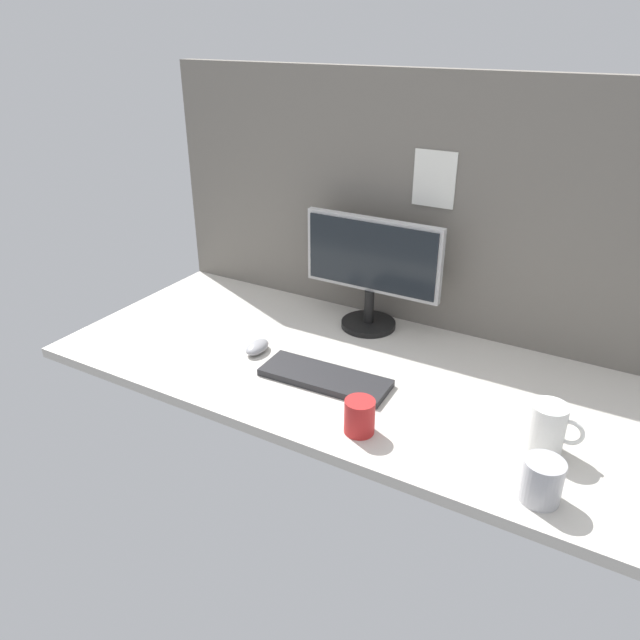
% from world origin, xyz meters
% --- Properties ---
extents(ground_plane, '(1.80, 0.80, 0.03)m').
position_xyz_m(ground_plane, '(0.00, 0.00, -0.01)').
color(ground_plane, beige).
extents(cubicle_wall_back, '(1.80, 0.06, 0.79)m').
position_xyz_m(cubicle_wall_back, '(0.00, 0.37, 0.40)').
color(cubicle_wall_back, slate).
rests_on(cubicle_wall_back, ground_plane).
extents(monitor, '(0.46, 0.18, 0.37)m').
position_xyz_m(monitor, '(-0.09, 0.25, 0.21)').
color(monitor, black).
rests_on(monitor, ground_plane).
extents(keyboard, '(0.38, 0.15, 0.02)m').
position_xyz_m(keyboard, '(-0.04, -0.12, 0.01)').
color(keyboard, '#262628').
rests_on(keyboard, ground_plane).
extents(mouse, '(0.06, 0.10, 0.03)m').
position_xyz_m(mouse, '(-0.31, -0.08, 0.02)').
color(mouse, '#99999E').
rests_on(mouse, ground_plane).
extents(mug_steel, '(0.09, 0.09, 0.10)m').
position_xyz_m(mug_steel, '(0.58, -0.31, 0.05)').
color(mug_steel, '#B2B2B7').
rests_on(mug_steel, ground_plane).
extents(mug_red_plastic, '(0.08, 0.08, 0.09)m').
position_xyz_m(mug_red_plastic, '(0.15, -0.29, 0.04)').
color(mug_red_plastic, red).
rests_on(mug_red_plastic, ground_plane).
extents(mug_ceramic_white, '(0.13, 0.08, 0.13)m').
position_xyz_m(mug_ceramic_white, '(0.56, -0.13, 0.06)').
color(mug_ceramic_white, white).
rests_on(mug_ceramic_white, ground_plane).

